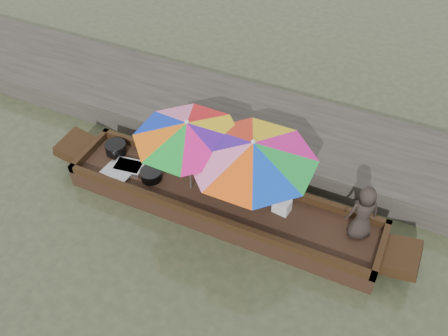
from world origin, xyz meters
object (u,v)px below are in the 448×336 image
at_px(charcoal_grill, 151,175).
at_px(supply_bag, 282,206).
at_px(cooking_pot, 116,148).
at_px(umbrella_stern, 251,176).
at_px(boat_hull, 222,204).
at_px(tray_scallop, 118,172).
at_px(tray_crayfish, 128,167).
at_px(umbrella_bow, 189,156).
at_px(vendor, 363,213).

height_order(charcoal_grill, supply_bag, supply_bag).
distance_m(cooking_pot, umbrella_stern, 2.97).
distance_m(boat_hull, supply_bag, 1.11).
distance_m(tray_scallop, umbrella_stern, 2.66).
bearing_deg(boat_hull, supply_bag, 8.67).
bearing_deg(tray_crayfish, tray_scallop, -122.46).
xyz_separation_m(cooking_pot, tray_scallop, (0.35, -0.47, -0.08)).
relative_size(tray_crayfish, tray_scallop, 1.00).
bearing_deg(tray_crayfish, boat_hull, 1.83).
xyz_separation_m(supply_bag, umbrella_stern, (-0.52, -0.16, 0.65)).
distance_m(supply_bag, umbrella_stern, 0.85).
relative_size(tray_scallop, umbrella_stern, 0.26).
bearing_deg(cooking_pot, umbrella_stern, -4.57).
height_order(tray_crayfish, umbrella_stern, umbrella_stern).
height_order(tray_crayfish, supply_bag, supply_bag).
height_order(supply_bag, umbrella_stern, umbrella_stern).
height_order(tray_crayfish, umbrella_bow, umbrella_bow).
bearing_deg(charcoal_grill, umbrella_bow, 7.67).
xyz_separation_m(charcoal_grill, vendor, (3.73, 0.31, 0.45)).
bearing_deg(vendor, charcoal_grill, -27.33).
bearing_deg(supply_bag, tray_scallop, -172.47).
xyz_separation_m(boat_hull, tray_crayfish, (-1.89, -0.06, 0.22)).
relative_size(tray_crayfish, charcoal_grill, 1.47).
distance_m(supply_bag, umbrella_bow, 1.79).
bearing_deg(umbrella_stern, supply_bag, 17.14).
xyz_separation_m(tray_crayfish, tray_scallop, (-0.12, -0.18, -0.01)).
xyz_separation_m(supply_bag, umbrella_bow, (-1.67, -0.16, 0.65)).
bearing_deg(tray_scallop, boat_hull, 6.93).
bearing_deg(umbrella_bow, tray_scallop, -170.12).
relative_size(supply_bag, umbrella_bow, 0.15).
relative_size(boat_hull, vendor, 5.30).
xyz_separation_m(cooking_pot, umbrella_stern, (2.88, -0.23, 0.67)).
bearing_deg(boat_hull, vendor, 5.00).
distance_m(boat_hull, vendor, 2.48).
height_order(charcoal_grill, vendor, vendor).
distance_m(boat_hull, tray_scallop, 2.03).
xyz_separation_m(boat_hull, tray_scallop, (-2.00, -0.24, 0.21)).
relative_size(cooking_pot, tray_crayfish, 0.72).
bearing_deg(tray_crayfish, vendor, 3.59).
height_order(cooking_pot, umbrella_bow, umbrella_bow).
bearing_deg(boat_hull, tray_crayfish, -178.17).
distance_m(tray_crayfish, umbrella_bow, 1.47).
xyz_separation_m(tray_crayfish, charcoal_grill, (0.52, -0.04, 0.04)).
bearing_deg(vendor, supply_bag, -30.08).
xyz_separation_m(tray_crayfish, umbrella_bow, (1.28, 0.06, 0.73)).
bearing_deg(supply_bag, charcoal_grill, -173.79).
bearing_deg(vendor, umbrella_stern, -25.62).
relative_size(charcoal_grill, supply_bag, 1.35).
relative_size(cooking_pot, umbrella_bow, 0.22).
bearing_deg(tray_crayfish, umbrella_bow, 2.69).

